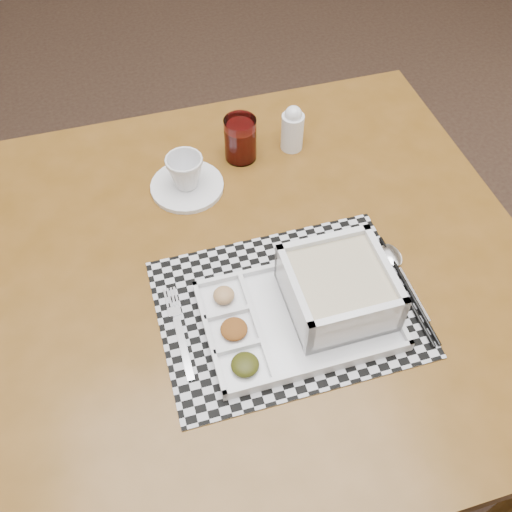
{
  "coord_description": "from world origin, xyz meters",
  "views": [
    {
      "loc": [
        0.01,
        -0.77,
        1.57
      ],
      "look_at": [
        0.18,
        -0.22,
        0.83
      ],
      "focal_mm": 40.0,
      "sensor_mm": 36.0,
      "label": 1
    }
  ],
  "objects_px": {
    "dining_table": "(269,285)",
    "juice_glass": "(240,140)",
    "cup": "(185,172)",
    "serving_tray": "(325,298)",
    "creamer_bottle": "(292,129)"
  },
  "relations": [
    {
      "from": "dining_table",
      "to": "creamer_bottle",
      "type": "relative_size",
      "value": 9.36
    },
    {
      "from": "dining_table",
      "to": "cup",
      "type": "height_order",
      "value": "cup"
    },
    {
      "from": "serving_tray",
      "to": "juice_glass",
      "type": "relative_size",
      "value": 3.33
    },
    {
      "from": "dining_table",
      "to": "juice_glass",
      "type": "xyz_separation_m",
      "value": [
        0.03,
        0.29,
        0.12
      ]
    },
    {
      "from": "serving_tray",
      "to": "cup",
      "type": "distance_m",
      "value": 0.39
    },
    {
      "from": "serving_tray",
      "to": "cup",
      "type": "bearing_deg",
      "value": 113.49
    },
    {
      "from": "cup",
      "to": "creamer_bottle",
      "type": "bearing_deg",
      "value": 23.5
    },
    {
      "from": "serving_tray",
      "to": "dining_table",
      "type": "bearing_deg",
      "value": 112.69
    },
    {
      "from": "juice_glass",
      "to": "cup",
      "type": "bearing_deg",
      "value": -156.07
    },
    {
      "from": "cup",
      "to": "creamer_bottle",
      "type": "height_order",
      "value": "creamer_bottle"
    },
    {
      "from": "serving_tray",
      "to": "creamer_bottle",
      "type": "distance_m",
      "value": 0.43
    },
    {
      "from": "dining_table",
      "to": "serving_tray",
      "type": "relative_size",
      "value": 3.07
    },
    {
      "from": "cup",
      "to": "dining_table",
      "type": "bearing_deg",
      "value": -55.27
    },
    {
      "from": "dining_table",
      "to": "serving_tray",
      "type": "bearing_deg",
      "value": -67.31
    },
    {
      "from": "dining_table",
      "to": "juice_glass",
      "type": "height_order",
      "value": "juice_glass"
    }
  ]
}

